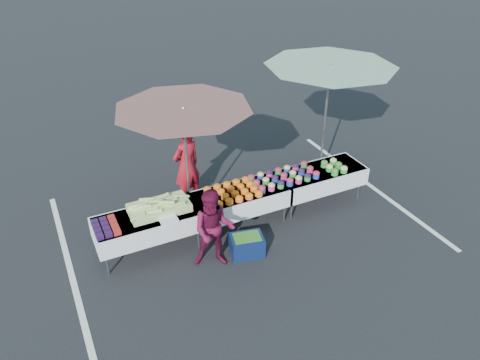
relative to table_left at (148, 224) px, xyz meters
name	(u,v)px	position (x,y,z in m)	size (l,w,h in m)	color
ground	(240,223)	(1.80, 0.00, -0.58)	(80.00, 80.00, 0.00)	black
stripe_left	(71,273)	(-1.40, 0.00, -0.58)	(0.10, 5.00, 0.00)	silver
stripe_right	(370,185)	(5.00, 0.00, -0.58)	(0.10, 5.00, 0.00)	silver
table_left	(148,224)	(0.00, 0.00, 0.00)	(1.86, 0.81, 0.75)	white
table_center	(240,199)	(1.80, 0.00, 0.00)	(1.86, 0.81, 0.75)	white
table_right	(319,177)	(3.60, 0.00, 0.00)	(1.86, 0.81, 0.75)	white
berry_punnets	(106,227)	(-0.71, -0.06, 0.21)	(0.40, 0.54, 0.08)	black
corn_pile	(159,207)	(0.24, 0.04, 0.26)	(1.16, 0.57, 0.26)	#9DBC60
plastic_bags	(169,220)	(0.30, -0.30, 0.19)	(0.30, 0.25, 0.05)	white
carrot_bowls	(233,191)	(1.65, -0.01, 0.22)	(0.95, 0.69, 0.11)	#FF5F1C
potato_cups	(284,176)	(2.75, 0.00, 0.25)	(1.34, 0.58, 0.16)	#2435A8
bean_baskets	(334,166)	(3.86, -0.10, 0.24)	(0.36, 0.50, 0.15)	green
vendor	(187,166)	(1.18, 1.16, 0.27)	(0.62, 0.41, 1.71)	#A61221
customer	(214,229)	(0.91, -0.83, 0.16)	(0.72, 0.56, 1.48)	#5B0D2C
umbrella_left	(184,119)	(0.93, 0.40, 1.65)	(2.70, 2.70, 2.46)	black
umbrella_right	(329,76)	(4.08, 0.64, 1.85)	(3.12, 3.12, 2.68)	black
storage_bin	(247,245)	(1.52, -0.85, -0.39)	(0.66, 0.54, 0.38)	#0D1C44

